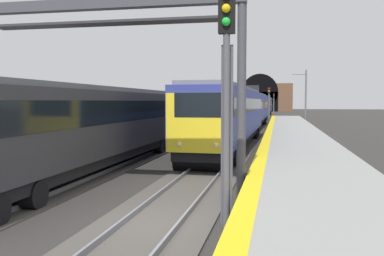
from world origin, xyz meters
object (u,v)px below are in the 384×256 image
(train_main_approaching, at_px, (256,107))
(overhead_signal_gantry, at_px, (106,45))
(train_adjacent_platform, at_px, (159,115))
(railway_signal_mid, at_px, (269,103))
(catenary_mast_near, at_px, (306,97))
(railway_signal_near, at_px, (226,89))
(railway_signal_far, at_px, (274,101))

(train_main_approaching, relative_size, overhead_signal_gantry, 9.29)
(train_adjacent_platform, height_order, railway_signal_mid, railway_signal_mid)
(overhead_signal_gantry, bearing_deg, train_adjacent_platform, 9.55)
(catenary_mast_near, bearing_deg, railway_signal_mid, 129.87)
(train_adjacent_platform, height_order, railway_signal_near, railway_signal_near)
(train_adjacent_platform, xyz_separation_m, railway_signal_mid, (26.94, -6.82, 0.71))
(railway_signal_near, xyz_separation_m, catenary_mast_near, (48.77, -4.77, 0.31))
(overhead_signal_gantry, bearing_deg, catenary_mast_near, -11.34)
(railway_signal_near, bearing_deg, railway_signal_far, -180.00)
(train_adjacent_platform, distance_m, railway_signal_mid, 27.80)
(railway_signal_near, xyz_separation_m, railway_signal_far, (102.94, 0.00, -0.32))
(railway_signal_far, relative_size, catenary_mast_near, 0.71)
(overhead_signal_gantry, bearing_deg, train_main_approaching, -3.01)
(train_adjacent_platform, xyz_separation_m, catenary_mast_near, (30.92, -11.59, 1.58))
(railway_signal_far, height_order, catenary_mast_near, catenary_mast_near)
(railway_signal_near, height_order, overhead_signal_gantry, overhead_signal_gantry)
(railway_signal_near, height_order, catenary_mast_near, catenary_mast_near)
(train_main_approaching, relative_size, train_adjacent_platform, 2.14)
(train_adjacent_platform, height_order, railway_signal_far, railway_signal_far)
(catenary_mast_near, bearing_deg, railway_signal_far, 5.03)
(catenary_mast_near, bearing_deg, railway_signal_near, 174.42)
(railway_signal_near, relative_size, railway_signal_far, 1.11)
(train_adjacent_platform, distance_m, catenary_mast_near, 33.06)
(train_main_approaching, relative_size, catenary_mast_near, 11.56)
(train_main_approaching, relative_size, railway_signal_far, 16.35)
(railway_signal_near, xyz_separation_m, railway_signal_mid, (44.79, -0.00, -0.56))
(train_adjacent_platform, xyz_separation_m, railway_signal_near, (-17.85, -6.82, 1.27))
(railway_signal_far, bearing_deg, train_adjacent_platform, -4.58)
(railway_signal_near, relative_size, catenary_mast_near, 0.78)
(railway_signal_mid, bearing_deg, railway_signal_near, 0.00)
(railway_signal_mid, relative_size, overhead_signal_gantry, 0.54)
(railway_signal_mid, bearing_deg, train_main_approaching, -159.87)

